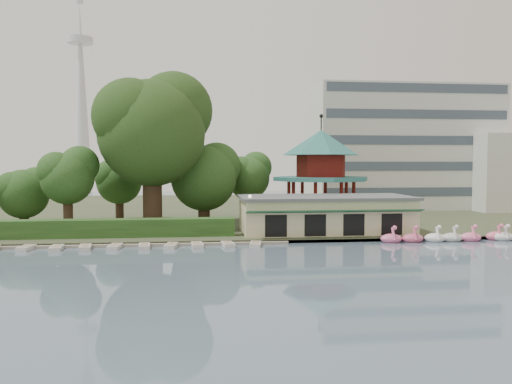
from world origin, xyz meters
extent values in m
plane|color=slate|center=(0.00, 0.00, 0.00)|extent=(220.00, 220.00, 0.00)
cube|color=#424930|center=(0.00, 52.00, 0.20)|extent=(220.00, 70.00, 0.40)
cube|color=gray|center=(0.00, 17.30, 0.15)|extent=(220.00, 0.60, 0.30)
cube|color=gray|center=(-12.00, 17.20, 0.12)|extent=(34.00, 1.60, 0.24)
cube|color=beige|center=(10.00, 22.00, 2.20)|extent=(18.00, 8.00, 3.60)
cube|color=#595B5E|center=(10.00, 22.00, 4.15)|extent=(18.60, 8.60, 0.30)
cube|color=#194C2D|center=(10.00, 17.70, 3.00)|extent=(18.00, 1.59, 0.45)
cylinder|color=beige|center=(12.00, 32.00, 1.00)|extent=(10.40, 10.40, 1.20)
cylinder|color=#2A6C65|center=(12.00, 32.00, 5.85)|extent=(12.40, 12.40, 0.50)
cylinder|color=maroon|center=(12.00, 32.00, 7.50)|extent=(6.40, 6.40, 2.80)
cone|color=#2A6C65|center=(12.00, 32.00, 10.50)|extent=(10.00, 10.00, 3.20)
cylinder|color=black|center=(12.00, 32.00, 13.00)|extent=(0.16, 0.16, 1.80)
cube|color=silver|center=(30.00, 50.00, 10.40)|extent=(30.00, 14.00, 20.00)
cube|color=silver|center=(46.00, 44.00, 6.40)|extent=(14.00, 10.00, 12.00)
cone|color=silver|center=(-42.00, 140.00, 30.00)|extent=(6.00, 6.00, 60.00)
cylinder|color=silver|center=(-42.00, 140.00, 48.00)|extent=(8.00, 8.00, 2.00)
cube|color=#2C521F|center=(-15.00, 20.50, 1.30)|extent=(30.00, 2.00, 1.80)
cylinder|color=black|center=(1.50, 19.00, 2.40)|extent=(0.12, 0.12, 4.00)
sphere|color=beige|center=(1.50, 19.00, 4.50)|extent=(0.36, 0.36, 0.36)
cylinder|color=#3A281C|center=(-9.00, 28.00, 4.80)|extent=(2.22, 2.22, 8.80)
sphere|color=#294619|center=(-9.00, 28.00, 11.31)|extent=(12.31, 12.31, 12.31)
sphere|color=#294619|center=(-6.54, 29.85, 14.13)|extent=(9.24, 9.24, 9.24)
sphere|color=#294619|center=(-11.15, 26.77, 13.07)|extent=(8.62, 8.62, 8.62)
cylinder|color=#3A281C|center=(-18.00, 26.00, 2.72)|extent=(1.03, 1.03, 4.65)
sphere|color=#2C521F|center=(-18.00, 26.00, 6.16)|extent=(5.73, 5.73, 5.73)
sphere|color=#2C521F|center=(-16.85, 26.86, 7.65)|extent=(4.29, 4.29, 4.29)
sphere|color=#2C521F|center=(-19.00, 25.43, 7.09)|extent=(4.01, 4.01, 4.01)
cylinder|color=#3A281C|center=(-24.00, 30.00, 1.95)|extent=(1.04, 1.04, 3.11)
sphere|color=#2C521F|center=(-24.00, 30.00, 4.26)|extent=(5.75, 5.75, 5.75)
sphere|color=#2C521F|center=(-22.85, 30.86, 5.25)|extent=(4.32, 4.32, 4.32)
sphere|color=#2C521F|center=(-25.01, 29.42, 4.88)|extent=(4.03, 4.03, 4.03)
cylinder|color=#3A281C|center=(-3.00, 32.00, 2.65)|extent=(1.48, 1.48, 4.51)
sphere|color=#2C521F|center=(-3.00, 32.00, 5.99)|extent=(8.23, 8.23, 8.23)
sphere|color=#2C521F|center=(-1.35, 33.23, 7.43)|extent=(6.17, 6.17, 6.17)
sphere|color=#2C521F|center=(-4.44, 31.18, 6.89)|extent=(5.76, 5.76, 5.76)
cylinder|color=#3A281C|center=(3.00, 36.00, 2.61)|extent=(1.04, 1.04, 4.42)
sphere|color=#2C521F|center=(3.00, 36.00, 5.88)|extent=(5.77, 5.77, 5.77)
sphere|color=#2C521F|center=(4.15, 36.87, 7.29)|extent=(4.33, 4.33, 4.33)
sphere|color=#2C521F|center=(1.99, 35.42, 6.76)|extent=(4.04, 4.04, 4.04)
cylinder|color=#3A281C|center=(-14.00, 36.00, 2.43)|extent=(1.06, 1.06, 4.07)
sphere|color=#2C521F|center=(-14.00, 36.00, 5.44)|extent=(5.87, 5.87, 5.87)
sphere|color=#2C521F|center=(-12.83, 36.88, 6.74)|extent=(4.40, 4.40, 4.40)
sphere|color=#2C521F|center=(-15.03, 35.41, 6.26)|extent=(4.11, 4.11, 4.11)
ellipsoid|color=pink|center=(15.35, 16.48, 0.35)|extent=(2.16, 1.44, 0.99)
cylinder|color=pink|center=(15.35, 15.93, 0.90)|extent=(0.26, 0.79, 1.29)
sphere|color=pink|center=(15.35, 15.63, 1.55)|extent=(0.44, 0.44, 0.44)
ellipsoid|color=#DB5E83|center=(17.55, 16.42, 0.35)|extent=(2.16, 1.44, 0.99)
cylinder|color=#DB5E83|center=(17.55, 15.87, 0.90)|extent=(0.26, 0.79, 1.29)
sphere|color=#DB5E83|center=(17.55, 15.57, 1.55)|extent=(0.44, 0.44, 0.44)
ellipsoid|color=white|center=(19.89, 16.43, 0.35)|extent=(2.16, 1.44, 0.99)
cylinder|color=white|center=(19.89, 15.88, 0.90)|extent=(0.26, 0.79, 1.29)
sphere|color=white|center=(19.89, 15.58, 1.55)|extent=(0.44, 0.44, 0.44)
ellipsoid|color=silver|center=(21.70, 16.43, 0.35)|extent=(2.16, 1.44, 0.99)
cylinder|color=silver|center=(21.70, 15.88, 0.90)|extent=(0.26, 0.79, 1.29)
sphere|color=silver|center=(21.70, 15.58, 1.55)|extent=(0.44, 0.44, 0.44)
ellipsoid|color=pink|center=(23.69, 16.45, 0.35)|extent=(2.16, 1.44, 0.99)
cylinder|color=pink|center=(23.69, 15.90, 0.90)|extent=(0.26, 0.79, 1.29)
sphere|color=pink|center=(23.69, 15.60, 1.55)|extent=(0.44, 0.44, 0.44)
ellipsoid|color=#E76386|center=(26.66, 16.80, 0.35)|extent=(2.16, 1.44, 0.99)
cylinder|color=#E76386|center=(26.66, 16.25, 0.90)|extent=(0.26, 0.79, 1.29)
sphere|color=#E76386|center=(26.66, 15.95, 1.55)|extent=(0.44, 0.44, 0.44)
ellipsoid|color=white|center=(27.13, 16.40, 0.35)|extent=(2.16, 1.44, 0.99)
cylinder|color=white|center=(27.13, 15.85, 0.90)|extent=(0.26, 0.79, 1.29)
sphere|color=white|center=(27.13, 15.55, 1.55)|extent=(0.44, 0.44, 0.44)
cube|color=beige|center=(-19.17, 15.97, 0.18)|extent=(1.24, 2.39, 0.36)
cube|color=beige|center=(-16.44, 15.63, 0.18)|extent=(1.18, 2.37, 0.36)
cube|color=beige|center=(-13.93, 15.70, 0.18)|extent=(1.30, 2.42, 0.36)
cube|color=beige|center=(-11.31, 15.78, 0.18)|extent=(1.21, 2.38, 0.36)
cube|color=beige|center=(-8.64, 15.67, 0.18)|extent=(1.20, 2.38, 0.36)
cube|color=beige|center=(-6.21, 15.67, 0.18)|extent=(1.30, 2.41, 0.36)
cube|color=beige|center=(-3.79, 15.80, 0.18)|extent=(1.22, 2.39, 0.36)
cube|color=beige|center=(-0.91, 15.96, 0.18)|extent=(1.28, 2.41, 0.36)
cube|color=beige|center=(1.68, 15.62, 0.18)|extent=(1.37, 2.44, 0.36)
camera|label=1|loc=(-3.55, -30.83, 7.81)|focal=35.00mm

